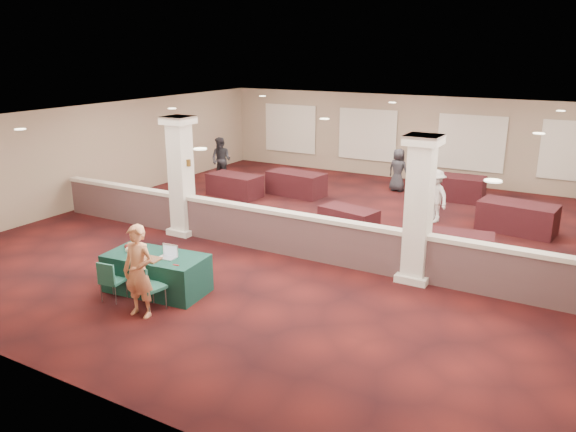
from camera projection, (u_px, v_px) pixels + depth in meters
The scene contains 31 objects.
ground at pixel (322, 238), 15.04m from camera, with size 16.00×16.00×0.00m, color #421110.
wall_back at pixel (417, 138), 21.22m from camera, with size 16.00×0.04×3.20m, color gray.
wall_front at pixel (72, 292), 7.93m from camera, with size 16.00×0.04×3.20m, color gray.
wall_left at pixel (104, 153), 18.38m from camera, with size 0.04×16.00×3.20m, color gray.
ceiling at pixel (325, 118), 14.11m from camera, with size 16.00×16.00×0.02m, color white.
partition_wall at pixel (295, 234), 13.63m from camera, with size 15.60×0.28×1.10m.
column_left at pixel (181, 175), 14.98m from camera, with size 0.72×0.72×3.20m.
column_right at pixel (419, 208), 11.89m from camera, with size 0.72×0.72×3.20m.
sconce_left at pixel (172, 161), 15.01m from camera, with size 0.12×0.12×0.18m.
sconce_right at pixel (189, 163), 14.74m from camera, with size 0.12×0.12×0.18m.
near_table at pixel (157, 273), 11.69m from camera, with size 2.09×1.05×0.80m, color #0E3532.
conf_chair_main at pixel (146, 284), 10.74m from camera, with size 0.56×0.56×0.96m.
conf_chair_side at pixel (110, 278), 11.18m from camera, with size 0.48×0.48×0.85m.
woman at pixel (139, 271), 10.48m from camera, with size 0.65×0.43×1.80m, color #DE8760.
far_table_front_left at pixel (235, 185), 19.23m from camera, with size 1.84×0.92×0.75m, color black.
far_table_front_center at pixel (348, 219), 15.60m from camera, with size 1.59×0.80×0.65m, color black.
far_table_front_right at pixel (459, 246), 13.53m from camera, with size 1.59×0.79×0.64m, color black.
far_table_back_left at pixel (296, 184), 19.36m from camera, with size 1.96×0.98×0.79m, color black.
far_table_back_center at pixel (453, 188), 18.80m from camera, with size 1.99×0.99×0.81m, color black.
far_table_back_right at pixel (517, 217), 15.48m from camera, with size 2.02×1.01×0.82m, color black.
attendee_a at pixel (221, 160), 21.09m from camera, with size 0.81×0.45×1.70m, color black.
attendee_b at pixel (435, 196), 16.29m from camera, with size 1.00×0.46×1.56m, color silver.
attendee_d at pixel (398, 170), 19.77m from camera, with size 0.75×0.41×1.52m, color black.
laptop_base at pixel (167, 258), 11.39m from camera, with size 0.36×0.25×0.02m, color silver.
laptop_screen at pixel (170, 250), 11.47m from camera, with size 0.36×0.01×0.24m, color silver.
screen_glow at pixel (170, 251), 11.47m from camera, with size 0.33×0.00×0.21m, color #ADBCD0.
knitting at pixel (149, 259), 11.31m from camera, with size 0.44×0.33×0.03m, color #AF521C.
yarn_cream at pixel (128, 250), 11.69m from camera, with size 0.12×0.12×0.12m, color #C1B09F.
yarn_red at pixel (127, 247), 11.90m from camera, with size 0.11×0.11×0.11m, color maroon.
yarn_grey at pixel (140, 247), 11.86m from camera, with size 0.11×0.11×0.11m, color #4D4D52.
scissors at pixel (176, 265), 11.03m from camera, with size 0.13×0.03×0.01m, color red.
Camera 1 is at (6.26, -12.80, 4.92)m, focal length 35.00 mm.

